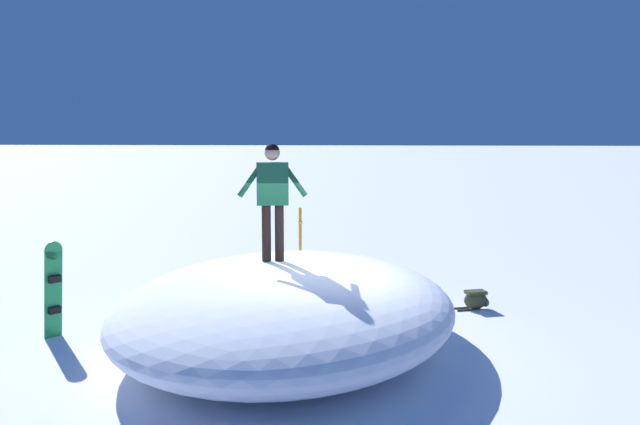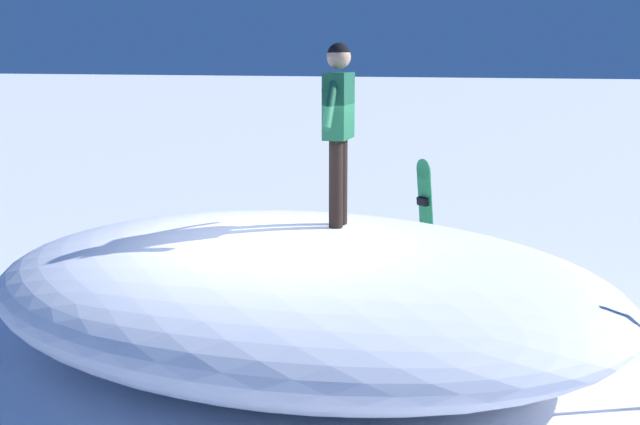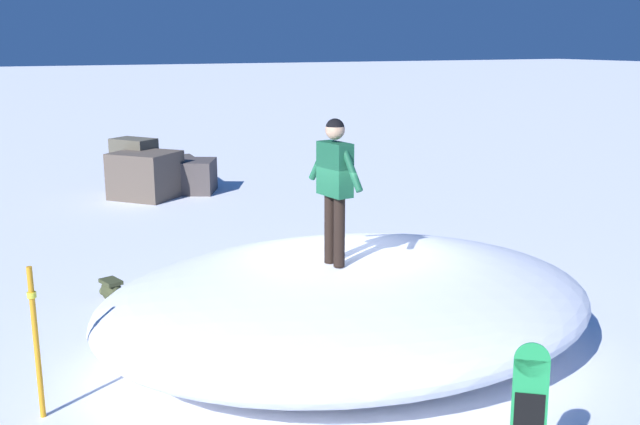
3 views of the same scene
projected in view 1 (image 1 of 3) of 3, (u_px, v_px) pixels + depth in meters
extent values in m
plane|color=white|center=(323.00, 354.00, 10.26)|extent=(240.00, 240.00, 0.00)
ellipsoid|color=white|center=(287.00, 307.00, 10.41)|extent=(5.64, 7.08, 1.29)
cylinder|color=black|center=(266.00, 233.00, 10.63)|extent=(0.14, 0.14, 0.87)
cylinder|color=black|center=(279.00, 233.00, 10.65)|extent=(0.14, 0.14, 0.87)
cube|color=#195638|center=(272.00, 184.00, 10.55)|extent=(0.51, 0.28, 0.65)
sphere|color=tan|center=(272.00, 153.00, 10.49)|extent=(0.24, 0.24, 0.24)
cylinder|color=#195638|center=(251.00, 180.00, 10.51)|extent=(0.42, 0.14, 0.53)
cylinder|color=#195638|center=(294.00, 180.00, 10.56)|extent=(0.42, 0.14, 0.53)
sphere|color=black|center=(272.00, 151.00, 10.48)|extent=(0.23, 0.23, 0.23)
cube|color=#1E8C47|center=(53.00, 294.00, 10.95)|extent=(0.30, 0.33, 1.42)
cylinder|color=#1E8C47|center=(53.00, 250.00, 10.82)|extent=(0.22, 0.26, 0.30)
cube|color=black|center=(53.00, 278.00, 10.91)|extent=(0.18, 0.22, 0.34)
cube|color=black|center=(55.00, 279.00, 10.87)|extent=(0.18, 0.20, 0.12)
cube|color=black|center=(55.00, 310.00, 10.97)|extent=(0.18, 0.20, 0.12)
ellipsoid|color=#383D23|center=(475.00, 300.00, 12.75)|extent=(0.50, 0.40, 0.35)
ellipsoid|color=#4B5131|center=(485.00, 302.00, 12.80)|extent=(0.18, 0.24, 0.17)
cube|color=#383D23|center=(476.00, 292.00, 12.73)|extent=(0.42, 0.34, 0.06)
cylinder|color=#383D23|center=(461.00, 308.00, 12.79)|extent=(0.30, 0.12, 0.04)
cylinder|color=#383D23|center=(465.00, 310.00, 12.64)|extent=(0.30, 0.12, 0.04)
cylinder|color=orange|center=(300.00, 249.00, 14.21)|extent=(0.06, 0.06, 1.71)
cylinder|color=yellow|center=(300.00, 223.00, 14.14)|extent=(0.10, 0.10, 0.06)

